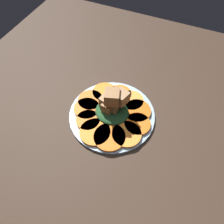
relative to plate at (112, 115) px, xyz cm
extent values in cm
cube|color=#38281E|center=(0.00, 0.00, -1.52)|extent=(120.00, 120.00, 2.00)
cylinder|color=#99B7D1|center=(0.00, 0.00, -0.02)|extent=(27.64, 27.64, 1.00)
cylinder|color=white|center=(0.00, 0.00, 0.03)|extent=(22.12, 22.12, 1.00)
cylinder|color=orange|center=(-2.82, 8.27, 1.01)|extent=(9.61, 9.61, 0.86)
cylinder|color=orange|center=(-7.13, 5.31, 1.01)|extent=(9.00, 9.00, 0.86)
cylinder|color=orange|center=(-8.92, 0.65, 1.01)|extent=(8.15, 8.15, 0.86)
cylinder|color=#D56013|center=(-7.08, -4.04, 1.01)|extent=(8.99, 8.99, 0.86)
cylinder|color=orange|center=(-3.86, -7.22, 1.01)|extent=(8.29, 8.29, 0.86)
cylinder|color=orange|center=(0.69, -8.25, 1.01)|extent=(7.92, 7.92, 0.86)
cylinder|color=orange|center=(5.85, -6.92, 1.01)|extent=(8.28, 8.28, 0.86)
cylinder|color=orange|center=(8.72, -1.90, 1.01)|extent=(8.48, 8.48, 0.86)
cylinder|color=orange|center=(8.22, 1.70, 1.01)|extent=(8.51, 8.51, 0.86)
cylinder|color=orange|center=(5.80, 5.58, 1.01)|extent=(7.58, 7.58, 0.86)
cylinder|color=orange|center=(1.92, 8.49, 1.01)|extent=(9.47, 9.47, 0.86)
ellipsoid|color=#1E4723|center=(0.00, 0.00, 1.72)|extent=(10.85, 9.76, 2.27)
cube|color=olive|center=(1.19, 0.57, 4.47)|extent=(3.62, 3.62, 3.23)
cube|color=#9E754C|center=(0.27, -0.64, 4.74)|extent=(3.89, 3.89, 3.78)
cube|color=#9E754C|center=(1.92, -0.99, 4.85)|extent=(4.78, 4.78, 3.99)
cube|color=olive|center=(0.46, -2.75, 5.01)|extent=(5.70, 5.70, 4.31)
cube|color=#9E754C|center=(-2.30, -1.59, 8.50)|extent=(4.80, 4.80, 3.77)
cube|color=olive|center=(-0.07, -0.11, 9.26)|extent=(5.39, 5.39, 4.27)
cube|color=#B2B2B7|center=(4.28, -4.60, 0.78)|extent=(12.16, 2.73, 0.40)
cube|color=#B2B2B7|center=(-2.45, -5.52, 0.78)|extent=(1.77, 2.49, 0.40)
cube|color=#B2B2B7|center=(-5.41, -6.93, 0.78)|extent=(4.77, 0.95, 0.40)
cube|color=#B2B2B7|center=(-5.50, -6.27, 0.78)|extent=(4.77, 0.95, 0.40)
cube|color=#B2B2B7|center=(-5.59, -5.61, 0.78)|extent=(4.77, 0.95, 0.40)
cube|color=#B2B2B7|center=(-5.68, -4.95, 0.78)|extent=(4.77, 0.95, 0.40)
camera|label=1|loc=(-15.98, 36.47, 58.69)|focal=35.00mm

